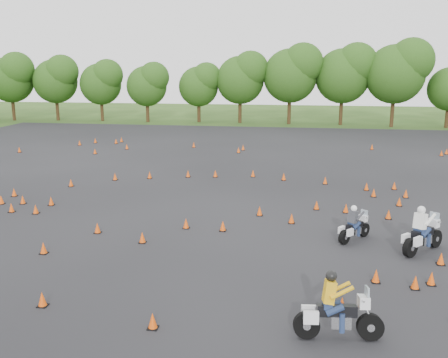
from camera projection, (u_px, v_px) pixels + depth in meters
name	position (u px, v px, depth m)	size (l,w,h in m)	color
ground	(212.00, 222.00, 23.69)	(140.00, 140.00, 0.00)	#2D5119
asphalt_pad	(229.00, 191.00, 29.47)	(62.00, 62.00, 0.00)	black
treeline	(291.00, 88.00, 55.95)	(87.12, 32.17, 10.74)	#264A15
traffic_cones	(227.00, 189.00, 29.01)	(36.79, 33.30, 0.45)	#E54C09
rider_grey	(355.00, 223.00, 21.11)	(2.04, 0.63, 1.58)	#36373D
rider_yellow	(340.00, 308.00, 13.40)	(2.45, 0.75, 1.89)	gold
rider_white	(425.00, 229.00, 19.73)	(2.50, 0.77, 1.93)	white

